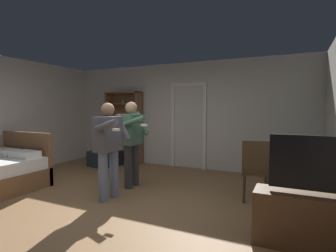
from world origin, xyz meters
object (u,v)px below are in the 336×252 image
(side_table, at_px, (292,179))
(person_blue_shirt, at_px, (109,144))
(laptop, at_px, (291,160))
(bottle_on_table, at_px, (304,158))
(bookshelf, at_px, (125,125))
(tv_flatscreen, at_px, (319,217))
(person_striped_shirt, at_px, (132,138))
(suitcase_small, at_px, (99,159))
(wooden_chair, at_px, (256,168))
(suitcase_dark, at_px, (111,156))

(side_table, bearing_deg, person_blue_shirt, -163.97)
(laptop, relative_size, bottle_on_table, 1.77)
(bookshelf, bearing_deg, laptop, -23.88)
(tv_flatscreen, height_order, laptop, tv_flatscreen)
(side_table, relative_size, bottle_on_table, 3.14)
(person_blue_shirt, distance_m, person_striped_shirt, 0.75)
(tv_flatscreen, distance_m, suitcase_small, 5.22)
(tv_flatscreen, relative_size, side_table, 1.85)
(person_striped_shirt, height_order, suitcase_small, person_striped_shirt)
(bookshelf, relative_size, tv_flatscreen, 1.50)
(wooden_chair, bearing_deg, tv_flatscreen, -57.05)
(bottle_on_table, distance_m, wooden_chair, 0.74)
(tv_flatscreen, xyz_separation_m, wooden_chair, (-0.79, 1.22, 0.19))
(bottle_on_table, distance_m, person_blue_shirt, 2.94)
(person_blue_shirt, xyz_separation_m, suitcase_small, (-1.77, 1.83, -0.72))
(person_blue_shirt, distance_m, suitcase_small, 2.65)
(bookshelf, bearing_deg, person_blue_shirt, -60.08)
(wooden_chair, relative_size, person_striped_shirt, 0.61)
(laptop, relative_size, suitcase_small, 0.65)
(tv_flatscreen, distance_m, laptop, 1.17)
(wooden_chair, xyz_separation_m, suitcase_dark, (-3.83, 1.25, -0.31))
(person_striped_shirt, relative_size, suitcase_dark, 2.82)
(laptop, height_order, person_blue_shirt, person_blue_shirt)
(bookshelf, distance_m, person_striped_shirt, 2.34)
(person_striped_shirt, bearing_deg, person_blue_shirt, -86.52)
(bottle_on_table, height_order, person_striped_shirt, person_striped_shirt)
(bottle_on_table, relative_size, wooden_chair, 0.23)
(person_blue_shirt, bearing_deg, person_striped_shirt, 93.48)
(side_table, distance_m, wooden_chair, 0.55)
(wooden_chair, bearing_deg, laptop, -17.45)
(laptop, xyz_separation_m, person_striped_shirt, (-2.74, 0.01, 0.18))
(wooden_chair, xyz_separation_m, person_blue_shirt, (-2.19, -0.90, 0.37))
(laptop, bearing_deg, bottle_on_table, -13.37)
(bookshelf, bearing_deg, tv_flatscreen, -33.11)
(side_table, bearing_deg, tv_flatscreen, -76.50)
(bottle_on_table, relative_size, suitcase_dark, 0.39)
(laptop, bearing_deg, suitcase_small, 166.26)
(laptop, distance_m, suitcase_small, 4.63)
(laptop, distance_m, person_blue_shirt, 2.80)
(wooden_chair, height_order, suitcase_small, wooden_chair)
(bookshelf, distance_m, side_table, 4.62)
(side_table, relative_size, person_striped_shirt, 0.43)
(bookshelf, bearing_deg, side_table, -23.30)
(side_table, bearing_deg, bottle_on_table, -29.74)
(wooden_chair, height_order, person_striped_shirt, person_striped_shirt)
(suitcase_dark, bearing_deg, person_blue_shirt, -41.12)
(tv_flatscreen, bearing_deg, suitcase_small, 155.61)
(bookshelf, distance_m, wooden_chair, 4.08)
(wooden_chair, relative_size, suitcase_dark, 1.73)
(wooden_chair, distance_m, suitcase_small, 4.09)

